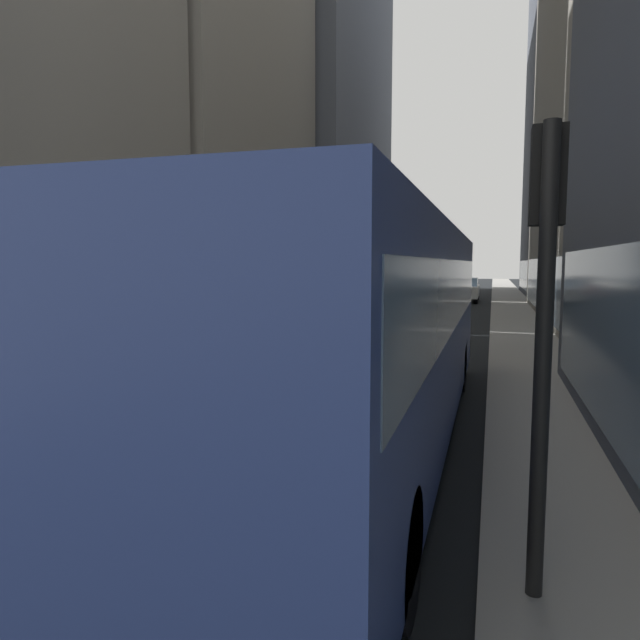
{
  "coord_description": "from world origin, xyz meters",
  "views": [
    {
      "loc": [
        4.54,
        -2.87,
        2.58
      ],
      "look_at": [
        1.12,
        8.34,
        1.4
      ],
      "focal_mm": 31.74,
      "sensor_mm": 36.0,
      "label": 1
    }
  ],
  "objects": [
    {
      "name": "ground_plane",
      "position": [
        0.0,
        35.0,
        0.0
      ],
      "size": [
        120.0,
        120.0,
        0.0
      ],
      "primitive_type": "plane",
      "color": "black"
    },
    {
      "name": "sidewalk_left",
      "position": [
        -5.7,
        35.0,
        0.07
      ],
      "size": [
        2.4,
        110.0,
        0.15
      ],
      "primitive_type": "cube",
      "color": "#ADA89E",
      "rests_on": "ground"
    },
    {
      "name": "sidewalk_right",
      "position": [
        5.7,
        35.0,
        0.07
      ],
      "size": [
        2.4,
        110.0,
        0.15
      ],
      "primitive_type": "cube",
      "color": "gray",
      "rests_on": "ground"
    },
    {
      "name": "building_left_far",
      "position": [
        -11.9,
        47.1,
        17.8
      ],
      "size": [
        11.46,
        22.13,
        35.61
      ],
      "color": "#4C515B",
      "rests_on": "ground"
    },
    {
      "name": "building_right_far",
      "position": [
        11.9,
        46.75,
        19.9
      ],
      "size": [
        9.68,
        19.53,
        39.81
      ],
      "color": "#4C515B",
      "rests_on": "ground"
    },
    {
      "name": "transit_bus",
      "position": [
        2.8,
        5.13,
        1.78
      ],
      "size": [
        2.78,
        11.53,
        3.05
      ],
      "color": "#33478C",
      "rests_on": "ground"
    },
    {
      "name": "car_silver_sedan",
      "position": [
        -2.8,
        16.88,
        0.82
      ],
      "size": [
        1.8,
        4.74,
        1.62
      ],
      "color": "#B7BABF",
      "rests_on": "ground"
    },
    {
      "name": "car_black_suv",
      "position": [
        -2.8,
        7.24,
        0.82
      ],
      "size": [
        1.86,
        4.14,
        1.62
      ],
      "color": "black",
      "rests_on": "ground"
    },
    {
      "name": "car_yellow_taxi",
      "position": [
        -1.2,
        27.15,
        0.82
      ],
      "size": [
        1.72,
        4.67,
        1.62
      ],
      "color": "yellow",
      "rests_on": "ground"
    },
    {
      "name": "car_white_van",
      "position": [
        2.8,
        36.18,
        0.82
      ],
      "size": [
        1.73,
        4.73,
        1.62
      ],
      "color": "silver",
      "rests_on": "ground"
    },
    {
      "name": "car_grey_wagon",
      "position": [
        -2.8,
        39.63,
        0.82
      ],
      "size": [
        1.79,
        4.68,
        1.62
      ],
      "color": "slate",
      "rests_on": "ground"
    },
    {
      "name": "car_red_coupe",
      "position": [
        1.2,
        43.63,
        0.83
      ],
      "size": [
        1.91,
        4.75,
        1.62
      ],
      "color": "red",
      "rests_on": "ground"
    },
    {
      "name": "traffic_light_near",
      "position": [
        4.9,
        1.45,
        2.44
      ],
      "size": [
        0.24,
        0.41,
        3.4
      ],
      "color": "black",
      "rests_on": "sidewalk_right"
    }
  ]
}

